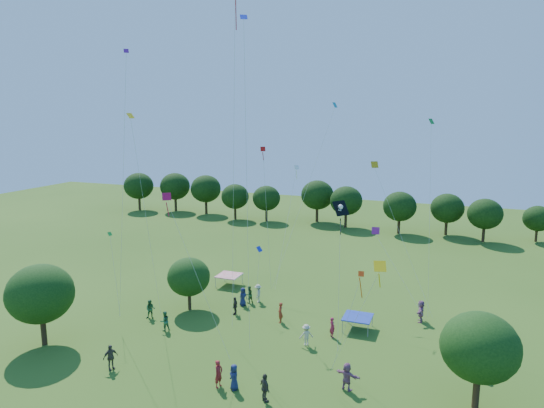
# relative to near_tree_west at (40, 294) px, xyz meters

# --- Properties ---
(near_tree_west) EXTENTS (4.82, 4.82, 6.16)m
(near_tree_west) POSITION_rel_near_tree_west_xyz_m (0.00, 0.00, 0.00)
(near_tree_west) COLOR #422B19
(near_tree_west) RESTS_ON ground
(near_tree_north) EXTENTS (3.71, 3.71, 4.68)m
(near_tree_north) POSITION_rel_near_tree_west_xyz_m (6.76, 9.61, -0.98)
(near_tree_north) COLOR #422B19
(near_tree_north) RESTS_ON ground
(near_tree_east) EXTENTS (4.45, 4.45, 5.83)m
(near_tree_east) POSITION_rel_near_tree_west_xyz_m (29.83, 2.88, -0.17)
(near_tree_east) COLOR #422B19
(near_tree_east) RESTS_ON ground
(treeline) EXTENTS (88.01, 8.77, 6.77)m
(treeline) POSITION_rel_near_tree_west_xyz_m (14.76, 45.87, 0.10)
(treeline) COLOR #422B19
(treeline) RESTS_ON ground
(tent_red_stripe) EXTENTS (2.20, 2.20, 1.10)m
(tent_red_stripe) POSITION_rel_near_tree_west_xyz_m (7.33, 16.35, -2.95)
(tent_red_stripe) COLOR red
(tent_red_stripe) RESTS_ON ground
(tent_blue) EXTENTS (2.20, 2.20, 1.10)m
(tent_blue) POSITION_rel_near_tree_west_xyz_m (21.35, 10.87, -2.95)
(tent_blue) COLOR #1831A2
(tent_blue) RESTS_ON ground
(crowd_person_0) EXTENTS (0.56, 0.84, 1.56)m
(crowd_person_0) POSITION_rel_near_tree_west_xyz_m (29.98, 6.67, -3.21)
(crowd_person_0) COLOR navy
(crowd_person_0) RESTS_ON ground
(crowd_person_1) EXTENTS (0.68, 0.70, 1.60)m
(crowd_person_1) POSITION_rel_near_tree_west_xyz_m (19.77, 8.84, -3.19)
(crowd_person_1) COLOR #9E1C3D
(crowd_person_1) RESTS_ON ground
(crowd_person_2) EXTENTS (0.81, 0.89, 1.60)m
(crowd_person_2) POSITION_rel_near_tree_west_xyz_m (7.09, 5.22, -3.19)
(crowd_person_2) COLOR #2B653E
(crowd_person_2) RESTS_ON ground
(crowd_person_3) EXTENTS (1.16, 0.98, 1.64)m
(crowd_person_3) POSITION_rel_near_tree_west_xyz_m (18.30, 6.83, -3.17)
(crowd_person_3) COLOR #C2B79B
(crowd_person_3) RESTS_ON ground
(crowd_person_4) EXTENTS (1.09, 1.04, 1.77)m
(crowd_person_4) POSITION_rel_near_tree_west_xyz_m (18.09, -0.92, -3.10)
(crowd_person_4) COLOR #413A34
(crowd_person_4) RESTS_ON ground
(crowd_person_5) EXTENTS (0.63, 1.73, 1.85)m
(crowd_person_5) POSITION_rel_near_tree_west_xyz_m (25.94, 14.19, -3.06)
(crowd_person_5) COLOR #995986
(crowd_person_5) RESTS_ON ground
(crowd_person_6) EXTENTS (0.90, 0.88, 1.65)m
(crowd_person_6) POSITION_rel_near_tree_west_xyz_m (15.81, -0.39, -3.16)
(crowd_person_6) COLOR navy
(crowd_person_6) RESTS_ON ground
(crowd_person_7) EXTENTS (0.53, 0.73, 1.78)m
(crowd_person_7) POSITION_rel_near_tree_west_xyz_m (14.78, -0.48, -3.10)
(crowd_person_7) COLOR maroon
(crowd_person_7) RESTS_ON ground
(crowd_person_8) EXTENTS (0.76, 0.89, 1.59)m
(crowd_person_8) POSITION_rel_near_tree_west_xyz_m (11.02, 12.88, -3.19)
(crowd_person_8) COLOR #285223
(crowd_person_8) RESTS_ON ground
(crowd_person_9) EXTENTS (0.79, 1.19, 1.68)m
(crowd_person_9) POSITION_rel_near_tree_west_xyz_m (11.75, 13.31, -3.15)
(crowd_person_9) COLOR #BBB596
(crowd_person_9) RESTS_ON ground
(crowd_person_10) EXTENTS (0.51, 0.96, 1.57)m
(crowd_person_10) POSITION_rel_near_tree_west_xyz_m (10.97, 10.06, -3.20)
(crowd_person_10) COLOR #382F2C
(crowd_person_10) RESTS_ON ground
(crowd_person_11) EXTENTS (1.76, 1.03, 1.78)m
(crowd_person_11) POSITION_rel_near_tree_west_xyz_m (22.39, 2.08, -3.10)
(crowd_person_11) COLOR #955780
(crowd_person_11) RESTS_ON ground
(crowd_person_12) EXTENTS (0.75, 0.93, 1.66)m
(crowd_person_12) POSITION_rel_near_tree_west_xyz_m (10.79, 12.10, -3.16)
(crowd_person_12) COLOR navy
(crowd_person_12) RESTS_ON ground
(crowd_person_13) EXTENTS (0.57, 0.72, 1.70)m
(crowd_person_13) POSITION_rel_near_tree_west_xyz_m (15.13, 9.93, -3.14)
(crowd_person_13) COLOR maroon
(crowd_person_13) RESTS_ON ground
(crowd_person_14) EXTENTS (0.90, 0.72, 1.61)m
(crowd_person_14) POSITION_rel_near_tree_west_xyz_m (4.64, 6.82, -3.18)
(crowd_person_14) COLOR #275D31
(crowd_person_14) RESTS_ON ground
(crowd_person_15) EXTENTS (0.75, 1.27, 1.82)m
(crowd_person_15) POSITION_rel_near_tree_west_xyz_m (29.02, 10.89, -3.07)
(crowd_person_15) COLOR #B1AE8E
(crowd_person_15) RESTS_ON ground
(crowd_person_16) EXTENTS (0.86, 1.13, 1.75)m
(crowd_person_16) POSITION_rel_near_tree_west_xyz_m (7.01, -1.16, -3.11)
(crowd_person_16) COLOR #48413A
(crowd_person_16) RESTS_ON ground
(pirate_kite) EXTENTS (1.09, 1.87, 9.98)m
(pirate_kite) POSITION_rel_near_tree_west_xyz_m (20.94, 5.46, 6.67)
(pirate_kite) COLOR black
(red_high_kite) EXTENTS (0.68, 1.88, 25.25)m
(red_high_kite) POSITION_rel_near_tree_west_xyz_m (12.98, 6.40, 17.84)
(red_high_kite) COLOR red
(small_kite_0) EXTENTS (0.57, 1.30, 12.94)m
(small_kite_0) POSITION_rel_near_tree_west_xyz_m (12.71, 12.69, 6.85)
(small_kite_0) COLOR red
(small_kite_1) EXTENTS (1.91, 0.85, 6.78)m
(small_kite_1) POSITION_rel_near_tree_west_xyz_m (22.88, 1.32, 2.47)
(small_kite_1) COLOR red
(small_kite_2) EXTENTS (0.42, 2.55, 15.71)m
(small_kite_2) POSITION_rel_near_tree_west_xyz_m (6.50, 3.70, 8.76)
(small_kite_2) COLOR gold
(small_kite_3) EXTENTS (1.20, 0.84, 6.54)m
(small_kite_3) POSITION_rel_near_tree_west_xyz_m (3.15, 4.32, 2.09)
(small_kite_3) COLOR #1A922D
(small_kite_4) EXTENTS (1.08, 1.59, 21.77)m
(small_kite_4) POSITION_rel_near_tree_west_xyz_m (15.11, 3.33, 12.06)
(small_kite_4) COLOR #152CD3
(small_kite_5) EXTENTS (4.90, 3.70, 6.12)m
(small_kite_5) POSITION_rel_near_tree_west_xyz_m (22.34, 14.96, 2.43)
(small_kite_5) COLOR #8D1772
(small_kite_6) EXTENTS (0.51, 5.85, 10.76)m
(small_kite_6) POSITION_rel_near_tree_west_xyz_m (13.38, 18.02, 5.52)
(small_kite_6) COLOR white
(small_kite_7) EXTENTS (4.26, 5.97, 16.71)m
(small_kite_7) POSITION_rel_near_tree_west_xyz_m (15.98, 18.23, 9.70)
(small_kite_7) COLOR #0A86A3
(small_kite_8) EXTENTS (4.32, 0.80, 10.76)m
(small_kite_8) POSITION_rel_near_tree_west_xyz_m (11.63, 0.38, 6.00)
(small_kite_8) COLOR #BC0B3C
(small_kite_9) EXTENTS (3.50, 2.94, 8.17)m
(small_kite_9) POSITION_rel_near_tree_west_xyz_m (24.17, -0.74, 4.19)
(small_kite_9) COLOR yellow
(small_kite_10) EXTENTS (6.12, 5.56, 11.54)m
(small_kite_10) POSITION_rel_near_tree_west_xyz_m (22.16, 16.67, 6.56)
(small_kite_10) COLOR #C98F11
(small_kite_11) EXTENTS (1.08, 4.87, 15.27)m
(small_kite_11) POSITION_rel_near_tree_west_xyz_m (25.96, 15.62, 8.57)
(small_kite_11) COLOR #177E28
(small_kite_12) EXTENTS (0.44, 0.98, 4.52)m
(small_kite_12) POSITION_rel_near_tree_west_xyz_m (12.66, 11.38, 1.16)
(small_kite_12) COLOR #1224BD
(small_kite_13) EXTENTS (2.06, 0.38, 20.13)m
(small_kite_13) POSITION_rel_near_tree_west_xyz_m (5.10, 3.84, 9.90)
(small_kite_13) COLOR #75178B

